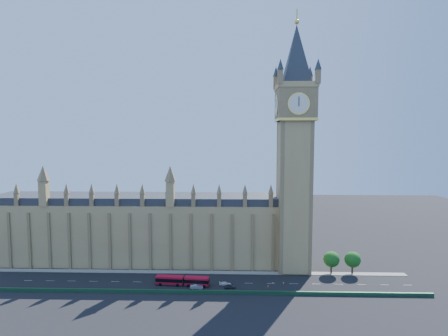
{
  "coord_description": "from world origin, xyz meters",
  "views": [
    {
      "loc": [
        14.76,
        -120.8,
        51.29
      ],
      "look_at": [
        10.97,
        10.0,
        40.4
      ],
      "focal_mm": 28.0,
      "sensor_mm": 36.0,
      "label": 1
    }
  ],
  "objects_px": {
    "car_white": "(225,284)",
    "red_bus": "(182,281)",
    "car_silver": "(197,287)",
    "car_grey": "(230,286)"
  },
  "relations": [
    {
      "from": "car_white",
      "to": "red_bus",
      "type": "bearing_deg",
      "value": 94.74
    },
    {
      "from": "car_grey",
      "to": "car_white",
      "type": "relative_size",
      "value": 0.91
    },
    {
      "from": "red_bus",
      "to": "car_grey",
      "type": "xyz_separation_m",
      "value": [
        16.67,
        -1.88,
        -1.02
      ]
    },
    {
      "from": "red_bus",
      "to": "car_silver",
      "type": "relative_size",
      "value": 4.31
    },
    {
      "from": "red_bus",
      "to": "car_grey",
      "type": "height_order",
      "value": "red_bus"
    },
    {
      "from": "red_bus",
      "to": "car_white",
      "type": "distance_m",
      "value": 15.09
    },
    {
      "from": "car_silver",
      "to": "car_white",
      "type": "relative_size",
      "value": 1.03
    },
    {
      "from": "car_grey",
      "to": "car_silver",
      "type": "bearing_deg",
      "value": 87.53
    },
    {
      "from": "car_grey",
      "to": "car_silver",
      "type": "height_order",
      "value": "car_silver"
    },
    {
      "from": "red_bus",
      "to": "car_white",
      "type": "xyz_separation_m",
      "value": [
        15.05,
        0.23,
        -1.06
      ]
    }
  ]
}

